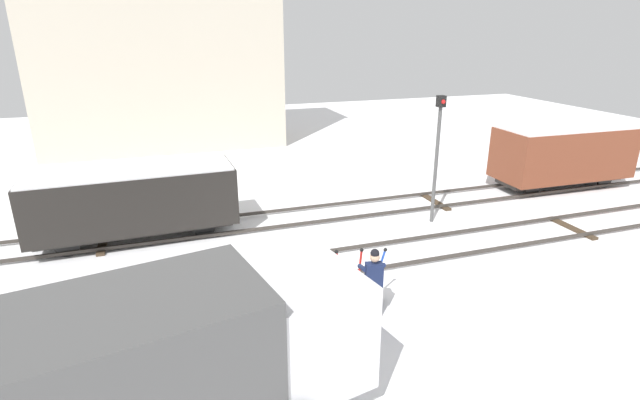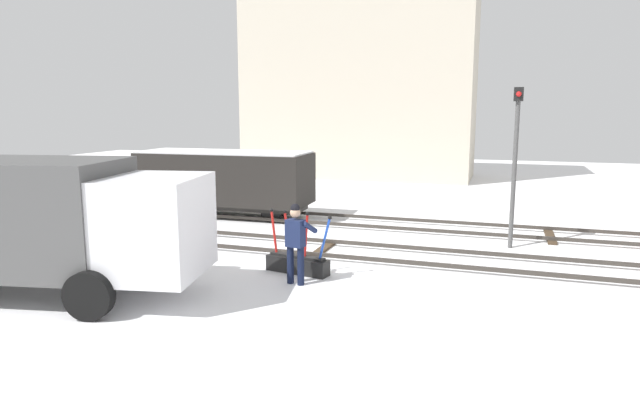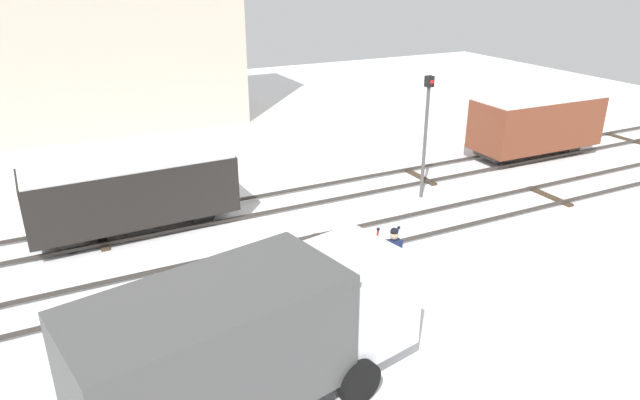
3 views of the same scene
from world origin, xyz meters
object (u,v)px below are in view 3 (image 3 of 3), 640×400
switch_lever_frame (367,270)px  freight_car_back_track (536,123)px  freight_car_mid_siding (132,192)px  delivery_truck (252,335)px  rail_worker (393,255)px  signal_post (426,126)px

switch_lever_frame → freight_car_back_track: (11.65, 5.67, 1.22)m
switch_lever_frame → freight_car_mid_siding: bearing=141.4°
freight_car_mid_siding → freight_car_back_track: bearing=-1.9°
delivery_truck → freight_car_back_track: (15.91, 8.73, -0.11)m
rail_worker → freight_car_mid_siding: size_ratio=0.29×
delivery_truck → signal_post: bearing=27.2°
switch_lever_frame → rail_worker: size_ratio=0.94×
signal_post → freight_car_back_track: bearing=13.3°
delivery_truck → freight_car_mid_siding: bearing=82.8°
rail_worker → signal_post: 6.68m
delivery_truck → freight_car_mid_siding: size_ratio=1.09×
switch_lever_frame → signal_post: size_ratio=0.38×
rail_worker → freight_car_mid_siding: bearing=139.4°
rail_worker → delivery_truck: delivery_truck is taller
switch_lever_frame → delivery_truck: delivery_truck is taller
rail_worker → freight_car_back_track: freight_car_back_track is taller
rail_worker → freight_car_back_track: bearing=40.2°
switch_lever_frame → freight_car_mid_siding: size_ratio=0.27×
switch_lever_frame → rail_worker: (0.26, -0.76, 0.74)m
rail_worker → delivery_truck: bearing=-142.3°
switch_lever_frame → rail_worker: bearing=-60.5°
switch_lever_frame → delivery_truck: 5.42m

